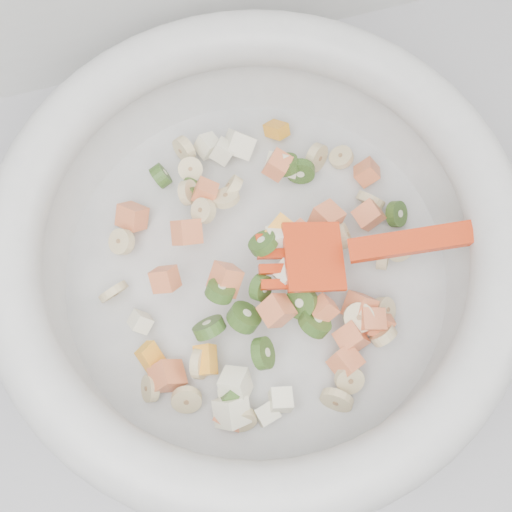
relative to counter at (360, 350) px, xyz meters
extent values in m
cube|color=#99999E|center=(0.00, 0.00, 0.00)|extent=(2.00, 0.60, 0.90)
cylinder|color=silver|center=(-0.17, 0.02, 0.46)|extent=(0.36, 0.36, 0.02)
torus|color=silver|center=(-0.17, 0.02, 0.54)|extent=(0.44, 0.44, 0.05)
cylinder|color=#CDBC89|center=(-0.28, 0.07, 0.49)|extent=(0.03, 0.03, 0.02)
cylinder|color=#CDBC89|center=(-0.09, 0.10, 0.48)|extent=(0.03, 0.03, 0.03)
cylinder|color=#CDBC89|center=(-0.26, -0.08, 0.48)|extent=(0.03, 0.03, 0.03)
cylinder|color=#CDBC89|center=(-0.18, 0.08, 0.51)|extent=(0.03, 0.03, 0.02)
cylinder|color=#CDBC89|center=(-0.22, -0.11, 0.48)|extent=(0.03, 0.02, 0.03)
cylinder|color=#CDBC89|center=(-0.30, 0.03, 0.48)|extent=(0.04, 0.02, 0.04)
cylinder|color=#CDBC89|center=(-0.12, -0.10, 0.49)|extent=(0.03, 0.03, 0.02)
cylinder|color=#CDBC89|center=(-0.20, 0.07, 0.51)|extent=(0.03, 0.03, 0.03)
cylinder|color=#CDBC89|center=(-0.20, 0.12, 0.49)|extent=(0.03, 0.03, 0.02)
cylinder|color=#CDBC89|center=(-0.04, 0.00, 0.48)|extent=(0.04, 0.03, 0.03)
cylinder|color=#CDBC89|center=(-0.20, 0.15, 0.49)|extent=(0.02, 0.03, 0.03)
cylinder|color=#CDBC89|center=(-0.29, -0.06, 0.48)|extent=(0.02, 0.03, 0.03)
cylinder|color=#CDBC89|center=(-0.06, 0.10, 0.48)|extent=(0.03, 0.03, 0.02)
cylinder|color=#CDBC89|center=(-0.17, 0.09, 0.50)|extent=(0.03, 0.03, 0.03)
cylinder|color=#CDBC89|center=(-0.09, 0.01, 0.50)|extent=(0.02, 0.03, 0.03)
cylinder|color=#CDBC89|center=(-0.10, -0.06, 0.50)|extent=(0.03, 0.03, 0.02)
cylinder|color=#CDBC89|center=(-0.21, 0.09, 0.50)|extent=(0.02, 0.03, 0.03)
cylinder|color=#CDBC89|center=(-0.06, -0.01, 0.49)|extent=(0.03, 0.03, 0.03)
cylinder|color=#CDBC89|center=(-0.05, 0.05, 0.48)|extent=(0.03, 0.03, 0.03)
cylinder|color=#CDBC89|center=(-0.08, -0.08, 0.49)|extent=(0.03, 0.02, 0.02)
cylinder|color=#CDBC89|center=(-0.24, -0.06, 0.49)|extent=(0.02, 0.04, 0.03)
cylinder|color=#CDBC89|center=(-0.08, -0.06, 0.48)|extent=(0.03, 0.03, 0.03)
cylinder|color=#CDBC89|center=(-0.14, -0.12, 0.48)|extent=(0.04, 0.03, 0.04)
cube|color=#ED924B|center=(-0.22, 0.06, 0.50)|extent=(0.03, 0.03, 0.03)
cube|color=#ED924B|center=(-0.13, 0.10, 0.50)|extent=(0.03, 0.03, 0.03)
cube|color=#ED924B|center=(-0.11, -0.07, 0.49)|extent=(0.03, 0.02, 0.03)
cube|color=#ED924B|center=(-0.09, -0.06, 0.49)|extent=(0.03, 0.03, 0.03)
cube|color=#ED924B|center=(-0.10, -0.05, 0.49)|extent=(0.03, 0.03, 0.04)
cube|color=#ED924B|center=(-0.27, -0.06, 0.48)|extent=(0.03, 0.02, 0.03)
cube|color=#ED924B|center=(-0.12, -0.09, 0.49)|extent=(0.03, 0.03, 0.03)
cube|color=#ED924B|center=(-0.06, 0.03, 0.49)|extent=(0.03, 0.02, 0.03)
cube|color=#ED924B|center=(-0.20, 0.09, 0.51)|extent=(0.03, 0.03, 0.03)
cube|color=#ED924B|center=(-0.10, 0.03, 0.50)|extent=(0.03, 0.03, 0.03)
cube|color=#ED924B|center=(-0.08, -0.06, 0.48)|extent=(0.03, 0.03, 0.03)
cube|color=#ED924B|center=(-0.13, 0.02, 0.52)|extent=(0.03, 0.03, 0.02)
cube|color=#ED924B|center=(-0.23, -0.11, 0.48)|extent=(0.03, 0.03, 0.03)
cube|color=#ED924B|center=(-0.13, -0.05, 0.51)|extent=(0.02, 0.02, 0.03)
cube|color=#ED924B|center=(-0.17, -0.04, 0.51)|extent=(0.03, 0.03, 0.03)
cube|color=#ED924B|center=(-0.27, 0.09, 0.48)|extent=(0.04, 0.04, 0.03)
cube|color=#ED924B|center=(-0.25, 0.02, 0.50)|extent=(0.03, 0.03, 0.03)
cube|color=#ED924B|center=(-0.04, 0.08, 0.48)|extent=(0.03, 0.03, 0.03)
cube|color=#ED924B|center=(-0.20, 0.00, 0.51)|extent=(0.03, 0.03, 0.04)
cylinder|color=#549732|center=(-0.22, -0.09, 0.49)|extent=(0.03, 0.03, 0.04)
cylinder|color=#549732|center=(-0.20, -0.03, 0.51)|extent=(0.04, 0.04, 0.03)
cylinder|color=#549732|center=(-0.21, 0.10, 0.49)|extent=(0.03, 0.03, 0.02)
cylinder|color=#549732|center=(-0.19, -0.07, 0.50)|extent=(0.03, 0.04, 0.03)
cylinder|color=#549732|center=(-0.18, -0.02, 0.51)|extent=(0.03, 0.02, 0.03)
cylinder|color=#549732|center=(-0.14, -0.05, 0.50)|extent=(0.03, 0.04, 0.03)
cylinder|color=#549732|center=(-0.12, 0.10, 0.50)|extent=(0.03, 0.03, 0.03)
cylinder|color=#549732|center=(-0.16, 0.02, 0.52)|extent=(0.03, 0.03, 0.03)
cylinder|color=#549732|center=(-0.23, -0.03, 0.50)|extent=(0.04, 0.03, 0.04)
cylinder|color=#549732|center=(-0.23, 0.12, 0.49)|extent=(0.02, 0.03, 0.03)
cylinder|color=#549732|center=(-0.15, -0.04, 0.51)|extent=(0.04, 0.04, 0.03)
cylinder|color=#549732|center=(-0.11, 0.09, 0.49)|extent=(0.04, 0.02, 0.04)
cylinder|color=#549732|center=(-0.21, -0.01, 0.52)|extent=(0.03, 0.03, 0.03)
cylinder|color=#549732|center=(-0.03, 0.03, 0.48)|extent=(0.02, 0.03, 0.03)
cube|color=white|center=(-0.15, -0.01, 0.51)|extent=(0.03, 0.03, 0.03)
cube|color=white|center=(-0.23, -0.10, 0.49)|extent=(0.03, 0.03, 0.04)
cube|color=white|center=(-0.22, -0.09, 0.48)|extent=(0.02, 0.03, 0.03)
cube|color=white|center=(-0.18, 0.15, 0.48)|extent=(0.03, 0.02, 0.02)
cube|color=white|center=(-0.12, 0.10, 0.49)|extent=(0.04, 0.03, 0.04)
cube|color=white|center=(-0.20, -0.11, 0.48)|extent=(0.02, 0.02, 0.02)
cube|color=white|center=(-0.28, -0.01, 0.48)|extent=(0.02, 0.03, 0.03)
cube|color=white|center=(-0.17, 0.13, 0.49)|extent=(0.03, 0.03, 0.03)
cube|color=white|center=(-0.18, -0.11, 0.49)|extent=(0.02, 0.02, 0.02)
cube|color=white|center=(-0.15, 0.14, 0.48)|extent=(0.03, 0.04, 0.04)
cube|color=white|center=(-0.22, -0.08, 0.49)|extent=(0.03, 0.04, 0.04)
cube|color=white|center=(-0.15, 0.02, 0.52)|extent=(0.02, 0.02, 0.02)
cube|color=orange|center=(-0.15, 0.03, 0.52)|extent=(0.03, 0.03, 0.02)
cube|color=orange|center=(-0.11, 0.15, 0.48)|extent=(0.02, 0.03, 0.03)
cube|color=orange|center=(-0.28, -0.04, 0.48)|extent=(0.02, 0.03, 0.03)
cube|color=orange|center=(-0.24, -0.06, 0.49)|extent=(0.02, 0.03, 0.02)
cube|color=red|center=(-0.13, -0.01, 0.52)|extent=(0.06, 0.07, 0.02)
cube|color=red|center=(-0.16, 0.02, 0.52)|extent=(0.03, 0.01, 0.01)
cube|color=red|center=(-0.16, 0.01, 0.52)|extent=(0.03, 0.01, 0.01)
cube|color=red|center=(-0.16, -0.01, 0.52)|extent=(0.03, 0.01, 0.01)
cube|color=red|center=(-0.16, -0.02, 0.52)|extent=(0.03, 0.01, 0.01)
cube|color=red|center=(-0.01, -0.03, 0.54)|extent=(0.18, 0.05, 0.04)
camera|label=1|loc=(-0.23, -0.17, 1.02)|focal=45.00mm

